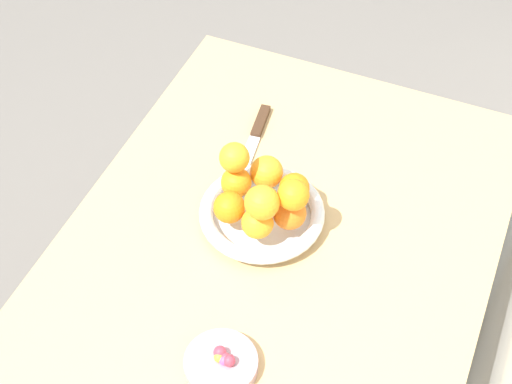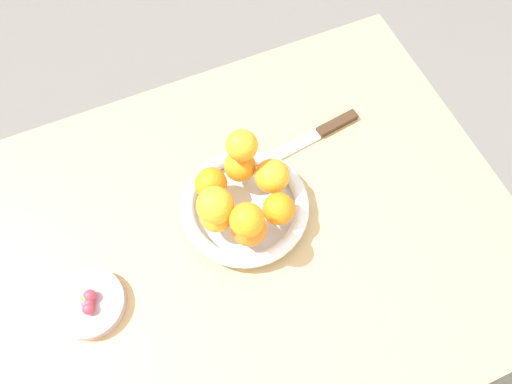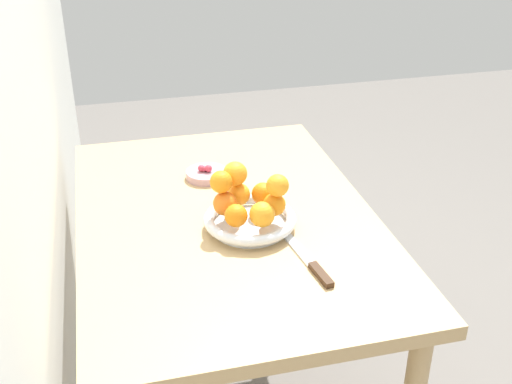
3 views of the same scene
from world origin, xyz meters
name	(u,v)px [view 1 (image 1 of 3)]	position (x,y,z in m)	size (l,w,h in m)	color
dining_table	(268,289)	(0.00, 0.00, 0.65)	(1.10, 0.76, 0.74)	tan
fruit_bowl	(262,214)	(-0.08, -0.04, 0.76)	(0.23, 0.23, 0.04)	silver
candy_dish	(221,364)	(0.23, 0.01, 0.75)	(0.12, 0.12, 0.02)	#B28C99
orange_0	(258,223)	(-0.02, -0.03, 0.81)	(0.06, 0.06, 0.06)	orange
orange_1	(290,213)	(-0.06, 0.01, 0.81)	(0.06, 0.06, 0.06)	orange
orange_2	(294,188)	(-0.12, 0.00, 0.81)	(0.06, 0.06, 0.06)	orange
orange_3	(266,172)	(-0.14, -0.06, 0.81)	(0.06, 0.06, 0.06)	orange
orange_4	(236,182)	(-0.09, -0.10, 0.81)	(0.06, 0.06, 0.06)	orange
orange_5	(229,207)	(-0.03, -0.09, 0.81)	(0.06, 0.06, 0.06)	orange
orange_6	(234,158)	(-0.10, -0.11, 0.86)	(0.06, 0.06, 0.06)	orange
orange_7	(293,195)	(-0.06, 0.02, 0.87)	(0.06, 0.06, 0.06)	orange
orange_8	(262,203)	(-0.02, -0.02, 0.87)	(0.06, 0.06, 0.06)	orange
candy_ball_0	(220,352)	(0.22, 0.01, 0.77)	(0.02, 0.02, 0.02)	#C6384C
candy_ball_1	(219,357)	(0.23, 0.01, 0.77)	(0.02, 0.02, 0.02)	gold
candy_ball_2	(225,358)	(0.22, 0.02, 0.77)	(0.02, 0.02, 0.02)	#C6384C
candy_ball_3	(224,360)	(0.23, 0.02, 0.77)	(0.02, 0.02, 0.02)	#8C4C99
candy_ball_4	(229,361)	(0.23, 0.03, 0.77)	(0.02, 0.02, 0.02)	#C6384C
knife	(253,142)	(-0.26, -0.14, 0.75)	(0.26, 0.06, 0.01)	#3F2819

